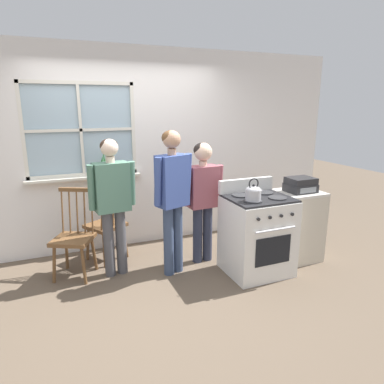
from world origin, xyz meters
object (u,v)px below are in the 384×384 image
at_px(potted_plant, 103,169).
at_px(side_counter, 296,225).
at_px(person_teen_center, 172,190).
at_px(person_adult_right, 203,191).
at_px(kettle, 253,193).
at_px(stove, 257,234).
at_px(chair_by_window, 74,238).
at_px(chair_near_wall, 107,225).
at_px(person_elderly_left, 112,196).
at_px(stereo, 301,185).

xyz_separation_m(potted_plant, side_counter, (2.20, -1.23, -0.68)).
relative_size(person_teen_center, person_adult_right, 1.11).
bearing_deg(person_teen_center, kettle, -50.80).
bearing_deg(potted_plant, person_teen_center, -58.48).
bearing_deg(stove, person_teen_center, 159.27).
bearing_deg(chair_by_window, chair_near_wall, 62.88).
xyz_separation_m(stove, side_counter, (0.67, 0.12, -0.02)).
xyz_separation_m(person_teen_center, stove, (0.92, -0.35, -0.54)).
bearing_deg(kettle, chair_near_wall, 141.03).
relative_size(person_elderly_left, stove, 1.47).
xyz_separation_m(person_elderly_left, stove, (1.56, -0.57, -0.48)).
distance_m(stove, potted_plant, 2.14).
bearing_deg(kettle, person_elderly_left, 153.29).
bearing_deg(kettle, chair_by_window, 155.23).
relative_size(stove, potted_plant, 3.08).
relative_size(person_adult_right, potted_plant, 4.30).
height_order(person_teen_center, stove, person_teen_center).
relative_size(potted_plant, stereo, 1.04).
relative_size(person_adult_right, side_counter, 1.68).
xyz_separation_m(person_adult_right, stereo, (1.14, -0.41, 0.06)).
distance_m(person_teen_center, person_adult_right, 0.48).
relative_size(person_adult_right, stereo, 4.45).
distance_m(person_adult_right, side_counter, 1.30).
height_order(chair_near_wall, person_teen_center, person_teen_center).
height_order(chair_by_window, person_teen_center, person_teen_center).
xyz_separation_m(person_elderly_left, side_counter, (2.23, -0.45, -0.51)).
bearing_deg(chair_by_window, side_counter, 14.55).
height_order(person_adult_right, stereo, person_adult_right).
relative_size(chair_by_window, potted_plant, 2.91).
relative_size(person_elderly_left, kettle, 6.45).
bearing_deg(person_adult_right, stove, -50.82).
distance_m(person_teen_center, stove, 1.12).
relative_size(person_teen_center, potted_plant, 4.78).
bearing_deg(stove, person_elderly_left, 159.86).
bearing_deg(potted_plant, stereo, -29.55).
height_order(kettle, stereo, kettle).
distance_m(chair_near_wall, person_teen_center, 1.09).
xyz_separation_m(potted_plant, stereo, (2.20, -1.25, -0.15)).
xyz_separation_m(stove, stereo, (0.67, 0.10, 0.51)).
bearing_deg(potted_plant, kettle, -47.10).
bearing_deg(stereo, chair_by_window, 166.91).
relative_size(stove, side_counter, 1.20).
xyz_separation_m(chair_near_wall, potted_plant, (0.05, 0.33, 0.67)).
distance_m(potted_plant, side_counter, 2.61).
distance_m(person_elderly_left, person_adult_right, 1.09).
xyz_separation_m(person_teen_center, kettle, (0.76, -0.48, 0.01)).
relative_size(person_elderly_left, person_teen_center, 0.95).
bearing_deg(side_counter, person_adult_right, 161.03).
bearing_deg(chair_near_wall, person_teen_center, 103.38).
distance_m(potted_plant, stereo, 2.53).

